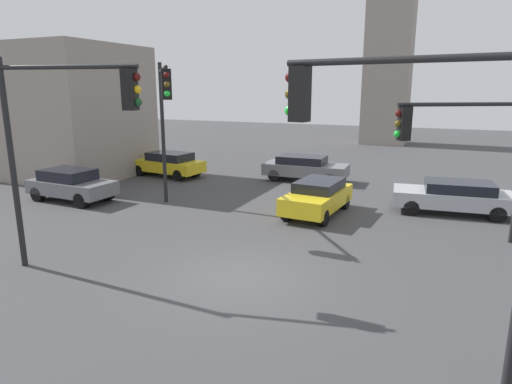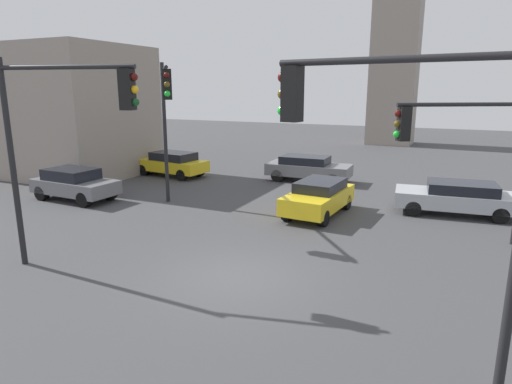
{
  "view_description": "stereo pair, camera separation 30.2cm",
  "coord_description": "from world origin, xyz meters",
  "px_view_note": "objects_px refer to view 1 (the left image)",
  "views": [
    {
      "loc": [
        4.79,
        -9.85,
        4.94
      ],
      "look_at": [
        -1.34,
        4.13,
        1.32
      ],
      "focal_mm": 30.92,
      "sensor_mm": 36.0,
      "label": 1
    },
    {
      "loc": [
        5.06,
        -9.73,
        4.94
      ],
      "look_at": [
        -1.34,
        4.13,
        1.32
      ],
      "focal_mm": 30.92,
      "sensor_mm": 36.0,
      "label": 2
    }
  ],
  "objects_px": {
    "car_2": "(305,168)",
    "car_5": "(454,196)",
    "traffic_light_1": "(164,107)",
    "traffic_light_3": "(407,144)",
    "traffic_light_2": "(65,122)",
    "car_1": "(318,196)",
    "car_3": "(168,164)",
    "traffic_light_0": "(463,140)",
    "car_4": "(71,184)"
  },
  "relations": [
    {
      "from": "traffic_light_2",
      "to": "car_5",
      "type": "relative_size",
      "value": 1.22
    },
    {
      "from": "traffic_light_0",
      "to": "car_1",
      "type": "xyz_separation_m",
      "value": [
        -4.96,
        1.79,
        -2.68
      ]
    },
    {
      "from": "traffic_light_0",
      "to": "car_1",
      "type": "relative_size",
      "value": 1.15
    },
    {
      "from": "traffic_light_1",
      "to": "car_3",
      "type": "height_order",
      "value": "traffic_light_1"
    },
    {
      "from": "traffic_light_2",
      "to": "car_2",
      "type": "relative_size",
      "value": 1.27
    },
    {
      "from": "traffic_light_2",
      "to": "car_4",
      "type": "bearing_deg",
      "value": 124.23
    },
    {
      "from": "car_3",
      "to": "traffic_light_3",
      "type": "bearing_deg",
      "value": 143.36
    },
    {
      "from": "traffic_light_0",
      "to": "car_4",
      "type": "relative_size",
      "value": 1.17
    },
    {
      "from": "traffic_light_1",
      "to": "traffic_light_2",
      "type": "distance_m",
      "value": 5.86
    },
    {
      "from": "traffic_light_2",
      "to": "traffic_light_0",
      "type": "bearing_deg",
      "value": 20.74
    },
    {
      "from": "traffic_light_1",
      "to": "car_4",
      "type": "bearing_deg",
      "value": -127.94
    },
    {
      "from": "traffic_light_3",
      "to": "car_2",
      "type": "relative_size",
      "value": 1.25
    },
    {
      "from": "traffic_light_1",
      "to": "car_1",
      "type": "relative_size",
      "value": 1.47
    },
    {
      "from": "traffic_light_0",
      "to": "car_3",
      "type": "xyz_separation_m",
      "value": [
        -14.93,
        5.91,
        -2.67
      ]
    },
    {
      "from": "traffic_light_2",
      "to": "traffic_light_3",
      "type": "bearing_deg",
      "value": -18.86
    },
    {
      "from": "traffic_light_1",
      "to": "traffic_light_2",
      "type": "height_order",
      "value": "traffic_light_1"
    },
    {
      "from": "traffic_light_1",
      "to": "traffic_light_2",
      "type": "relative_size",
      "value": 1.04
    },
    {
      "from": "traffic_light_2",
      "to": "traffic_light_3",
      "type": "height_order",
      "value": "traffic_light_2"
    },
    {
      "from": "car_4",
      "to": "car_3",
      "type": "bearing_deg",
      "value": 86.12
    },
    {
      "from": "traffic_light_1",
      "to": "car_2",
      "type": "height_order",
      "value": "traffic_light_1"
    },
    {
      "from": "traffic_light_2",
      "to": "car_2",
      "type": "distance_m",
      "value": 14.61
    },
    {
      "from": "traffic_light_0",
      "to": "car_3",
      "type": "relative_size",
      "value": 1.06
    },
    {
      "from": "car_5",
      "to": "car_4",
      "type": "bearing_deg",
      "value": 10.67
    },
    {
      "from": "car_1",
      "to": "car_2",
      "type": "distance_m",
      "value": 6.48
    },
    {
      "from": "car_5",
      "to": "car_3",
      "type": "bearing_deg",
      "value": -12.74
    },
    {
      "from": "traffic_light_2",
      "to": "traffic_light_1",
      "type": "bearing_deg",
      "value": 87.05
    },
    {
      "from": "car_2",
      "to": "traffic_light_3",
      "type": "bearing_deg",
      "value": -68.79
    },
    {
      "from": "traffic_light_1",
      "to": "car_5",
      "type": "xyz_separation_m",
      "value": [
        10.48,
        4.61,
        -3.52
      ]
    },
    {
      "from": "traffic_light_3",
      "to": "car_4",
      "type": "height_order",
      "value": "traffic_light_3"
    },
    {
      "from": "car_4",
      "to": "car_1",
      "type": "bearing_deg",
      "value": 14.65
    },
    {
      "from": "car_4",
      "to": "car_5",
      "type": "height_order",
      "value": "car_4"
    },
    {
      "from": "traffic_light_2",
      "to": "car_3",
      "type": "height_order",
      "value": "traffic_light_2"
    },
    {
      "from": "traffic_light_1",
      "to": "car_2",
      "type": "bearing_deg",
      "value": 121.35
    },
    {
      "from": "traffic_light_0",
      "to": "car_3",
      "type": "height_order",
      "value": "traffic_light_0"
    },
    {
      "from": "traffic_light_2",
      "to": "car_4",
      "type": "relative_size",
      "value": 1.44
    },
    {
      "from": "traffic_light_1",
      "to": "car_1",
      "type": "distance_m",
      "value": 6.92
    },
    {
      "from": "traffic_light_1",
      "to": "car_2",
      "type": "distance_m",
      "value": 9.52
    },
    {
      "from": "traffic_light_0",
      "to": "traffic_light_3",
      "type": "xyz_separation_m",
      "value": [
        -1.0,
        -7.18,
        0.64
      ]
    },
    {
      "from": "car_2",
      "to": "car_3",
      "type": "xyz_separation_m",
      "value": [
        -7.53,
        -1.89,
        -0.0
      ]
    },
    {
      "from": "car_1",
      "to": "car_3",
      "type": "bearing_deg",
      "value": -108.1
    },
    {
      "from": "traffic_light_1",
      "to": "traffic_light_2",
      "type": "bearing_deg",
      "value": -28.49
    },
    {
      "from": "car_2",
      "to": "car_5",
      "type": "bearing_deg",
      "value": -28.4
    },
    {
      "from": "traffic_light_1",
      "to": "car_3",
      "type": "relative_size",
      "value": 1.35
    },
    {
      "from": "traffic_light_0",
      "to": "traffic_light_3",
      "type": "height_order",
      "value": "traffic_light_3"
    },
    {
      "from": "traffic_light_1",
      "to": "car_5",
      "type": "distance_m",
      "value": 11.98
    },
    {
      "from": "car_4",
      "to": "traffic_light_0",
      "type": "bearing_deg",
      "value": 4.3
    },
    {
      "from": "car_2",
      "to": "car_3",
      "type": "height_order",
      "value": "car_3"
    },
    {
      "from": "car_4",
      "to": "car_2",
      "type": "bearing_deg",
      "value": 47.68
    },
    {
      "from": "traffic_light_1",
      "to": "traffic_light_3",
      "type": "xyz_separation_m",
      "value": [
        9.48,
        -6.68,
        -0.18
      ]
    },
    {
      "from": "traffic_light_1",
      "to": "car_2",
      "type": "relative_size",
      "value": 1.32
    }
  ]
}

